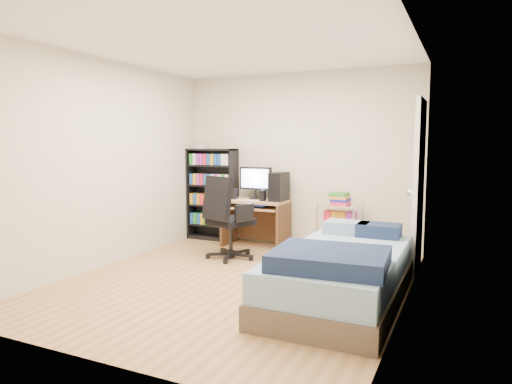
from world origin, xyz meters
The scene contains 7 objects.
room centered at (0.00, 0.00, 1.25)m, with size 3.58×4.08×2.58m.
media_shelf centered at (-1.35, 1.84, 0.73)m, with size 0.79×0.26×1.47m.
computer_desk centered at (-0.43, 1.70, 0.62)m, with size 0.91×0.53×1.15m.
office_chair centered at (-0.54, 0.87, 0.34)m, with size 0.83×0.83×1.08m.
wire_cart centered at (0.73, 1.64, 0.55)m, with size 0.57×0.44×0.85m.
bed centered at (1.19, -0.10, 0.27)m, with size 1.08×2.16×0.62m.
door centered at (1.72, 1.35, 1.00)m, with size 0.12×0.80×2.00m.
Camera 1 is at (2.24, -4.24, 1.48)m, focal length 32.00 mm.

